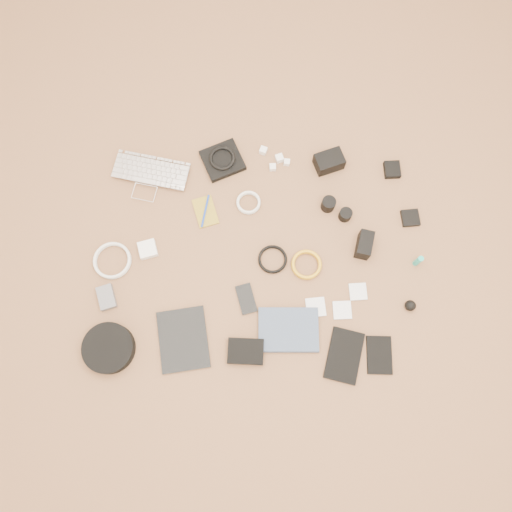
{
  "coord_description": "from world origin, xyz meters",
  "views": [
    {
      "loc": [
        -0.01,
        -0.55,
        2.08
      ],
      "look_at": [
        -0.02,
        0.01,
        0.02
      ],
      "focal_mm": 35.0,
      "sensor_mm": 36.0,
      "label": 1
    }
  ],
  "objects_px": {
    "laptop": "(148,181)",
    "headphone_case": "(109,348)",
    "paperback": "(289,352)",
    "phone": "(246,299)",
    "tablet": "(183,339)",
    "dslr_camera": "(329,162)"
  },
  "relations": [
    {
      "from": "tablet",
      "to": "laptop",
      "type": "bearing_deg",
      "value": 95.76
    },
    {
      "from": "laptop",
      "to": "paperback",
      "type": "relative_size",
      "value": 1.37
    },
    {
      "from": "laptop",
      "to": "headphone_case",
      "type": "height_order",
      "value": "headphone_case"
    },
    {
      "from": "laptop",
      "to": "dslr_camera",
      "type": "relative_size",
      "value": 2.75
    },
    {
      "from": "tablet",
      "to": "paperback",
      "type": "distance_m",
      "value": 0.44
    },
    {
      "from": "laptop",
      "to": "paperback",
      "type": "distance_m",
      "value": 0.98
    },
    {
      "from": "laptop",
      "to": "paperback",
      "type": "bearing_deg",
      "value": -38.89
    },
    {
      "from": "dslr_camera",
      "to": "tablet",
      "type": "xyz_separation_m",
      "value": [
        -0.62,
        -0.79,
        -0.03
      ]
    },
    {
      "from": "laptop",
      "to": "headphone_case",
      "type": "xyz_separation_m",
      "value": [
        -0.11,
        -0.74,
        0.02
      ]
    },
    {
      "from": "headphone_case",
      "to": "tablet",
      "type": "bearing_deg",
      "value": 7.51
    },
    {
      "from": "dslr_camera",
      "to": "paperback",
      "type": "height_order",
      "value": "dslr_camera"
    },
    {
      "from": "laptop",
      "to": "paperback",
      "type": "height_order",
      "value": "laptop"
    },
    {
      "from": "dslr_camera",
      "to": "phone",
      "type": "relative_size",
      "value": 0.97
    },
    {
      "from": "phone",
      "to": "headphone_case",
      "type": "bearing_deg",
      "value": -174.94
    },
    {
      "from": "dslr_camera",
      "to": "headphone_case",
      "type": "relative_size",
      "value": 0.59
    },
    {
      "from": "phone",
      "to": "tablet",
      "type": "bearing_deg",
      "value": -162.07
    },
    {
      "from": "dslr_camera",
      "to": "paperback",
      "type": "xyz_separation_m",
      "value": [
        -0.19,
        -0.84,
        -0.02
      ]
    },
    {
      "from": "phone",
      "to": "laptop",
      "type": "bearing_deg",
      "value": 114.21
    },
    {
      "from": "dslr_camera",
      "to": "tablet",
      "type": "bearing_deg",
      "value": -148.21
    },
    {
      "from": "paperback",
      "to": "headphone_case",
      "type": "bearing_deg",
      "value": 88.83
    },
    {
      "from": "tablet",
      "to": "paperback",
      "type": "relative_size",
      "value": 1.04
    },
    {
      "from": "dslr_camera",
      "to": "headphone_case",
      "type": "xyz_separation_m",
      "value": [
        -0.92,
        -0.83,
        -0.01
      ]
    }
  ]
}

